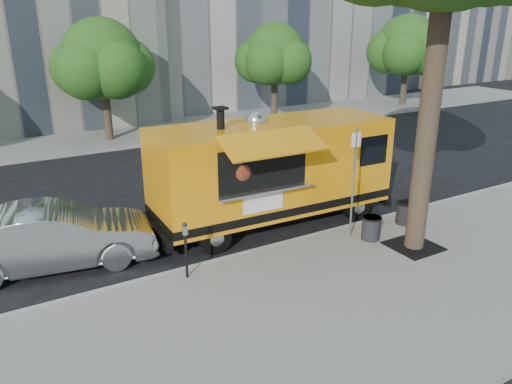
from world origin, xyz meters
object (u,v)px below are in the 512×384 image
Objects in this scene: far_tree_c at (275,54)px; sedan at (53,237)px; far_tree_d at (408,45)px; food_truck at (272,170)px; sign_post at (354,176)px; trash_bin_right at (371,227)px; far_tree_b at (102,59)px; trash_bin_left at (405,212)px; parking_meter at (186,244)px.

sedan is at bearing -139.51° from far_tree_c.
food_truck is at bearing -145.61° from far_tree_d.
trash_bin_right is (0.40, -0.36, -1.36)m from sign_post.
food_truck is 11.37× the size of trash_bin_right.
far_tree_b is 0.77× the size of food_truck.
trash_bin_left is at bearing -33.39° from food_truck.
trash_bin_left is at bearing -1.40° from sign_post.
food_truck is at bearing 117.89° from sign_post.
sign_post reaches higher than parking_meter.
parking_meter is 2.13× the size of trash_bin_right.
food_truck is 3.13m from trash_bin_right.
sedan is 7.46× the size of trash_bin_right.
trash_bin_left is 1.58m from trash_bin_right.
far_tree_c is 15.05m from trash_bin_left.
sign_post is 1.47m from trash_bin_right.
far_tree_d reaches higher than sedan.
far_tree_b is at bearing 178.09° from far_tree_c.
far_tree_d reaches higher than sign_post.
far_tree_d reaches higher than trash_bin_left.
trash_bin_right is (-16.05, -14.51, -3.41)m from far_tree_d.
sign_post is 0.42× the size of food_truck.
food_truck reaches higher than parking_meter.
far_tree_c reaches higher than trash_bin_right.
food_truck reaches higher than trash_bin_right.
sedan reaches higher than parking_meter.
far_tree_c reaches higher than trash_bin_left.
sign_post is 0.64× the size of sedan.
trash_bin_left is (3.07, -2.17, -1.15)m from food_truck.
far_tree_d is at bearing 40.70° from sign_post.
trash_bin_right is (2.95, -14.61, -3.35)m from far_tree_b.
far_tree_d is 1.88× the size of sign_post.
far_tree_c reaches higher than parking_meter.
far_tree_c is 8.32× the size of trash_bin_right.
parking_meter is at bearing -98.10° from far_tree_b.
parking_meter is 3.98m from food_truck.
trash_bin_right is at bearing -6.43° from parking_meter.
far_tree_b is 19.00m from far_tree_d.
trash_bin_left is (-4.50, -14.00, -3.23)m from far_tree_c.
far_tree_b is 8.63× the size of trash_bin_left.
sedan is (-5.82, 0.39, -0.87)m from food_truck.
sedan is (-4.40, -11.74, -3.06)m from far_tree_b.
sedan is at bearing 177.98° from food_truck.
sedan reaches higher than trash_bin_right.
parking_meter is at bearing -146.40° from far_tree_d.
far_tree_d is at bearing 33.60° from parking_meter.
far_tree_c is 14.20m from food_truck.
sign_post is at bearing -60.28° from food_truck.
far_tree_b reaches higher than food_truck.
sign_post is at bearing -139.30° from far_tree_d.
sign_post is at bearing 138.21° from trash_bin_right.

